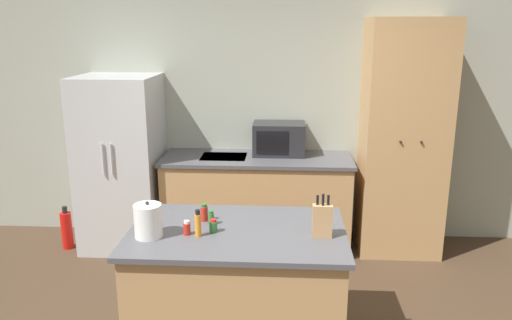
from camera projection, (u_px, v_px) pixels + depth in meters
wall_back at (266, 113)px, 5.11m from camera, size 7.20×0.06×2.60m
refrigerator at (121, 163)px, 4.93m from camera, size 0.76×0.75×1.71m
back_counter at (257, 201)px, 4.99m from camera, size 1.86×0.68×0.92m
pantry_cabinet at (403, 139)px, 4.75m from camera, size 0.76×0.63×2.24m
kitchen_island at (238, 290)px, 3.35m from camera, size 1.40×0.91×0.88m
microwave at (279, 139)px, 4.94m from camera, size 0.51×0.36×0.32m
knife_block at (322, 220)px, 3.10m from camera, size 0.12×0.06×0.28m
spice_bottle_tall_dark at (204, 213)px, 3.37m from camera, size 0.05×0.05×0.12m
spice_bottle_short_red at (187, 228)px, 3.15m from camera, size 0.05×0.05×0.09m
spice_bottle_amber_oil at (211, 218)px, 3.31m from camera, size 0.04×0.04×0.09m
spice_bottle_green_herb at (213, 226)px, 3.19m from camera, size 0.05×0.05×0.09m
spice_bottle_pale_salt at (198, 224)px, 3.12m from camera, size 0.04×0.04×0.18m
kettle at (148, 221)px, 3.10m from camera, size 0.17×0.17×0.23m
fire_extinguisher at (67, 230)px, 4.98m from camera, size 0.11×0.11×0.44m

